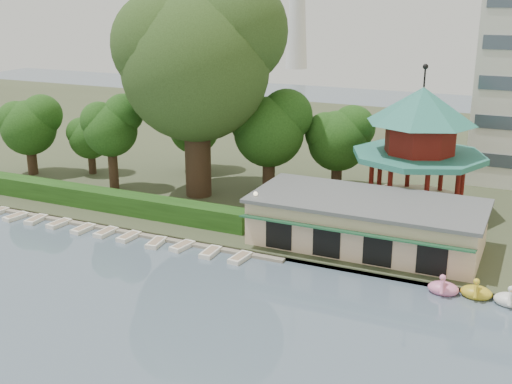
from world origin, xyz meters
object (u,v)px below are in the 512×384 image
Objects in this scene: boathouse at (366,222)px; big_tree at (198,55)px; dock at (110,227)px; pavilion at (420,138)px.

big_tree is at bearing 161.59° from boathouse.
boathouse is 23.19m from big_tree.
dock is 1.57× the size of big_tree.
boathouse is at bearing 12.24° from dock.
pavilion reaches higher than boathouse.
big_tree is at bearing 73.84° from dock.
pavilion reaches higher than dock.
boathouse is 0.86× the size of big_tree.
dock is 18.33m from big_tree.
pavilion is at bearing 31.66° from dock.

